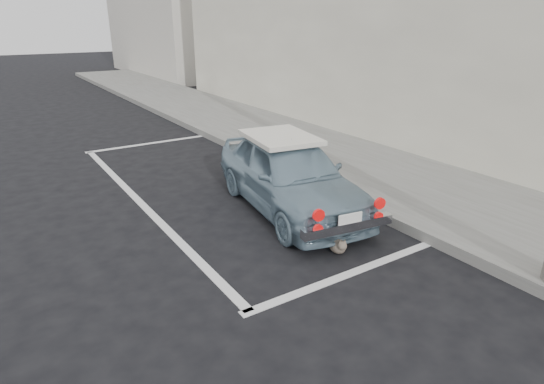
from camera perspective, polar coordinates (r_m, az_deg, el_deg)
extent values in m
plane|color=black|center=(5.51, 2.69, -9.29)|extent=(80.00, 80.00, 0.00)
cube|color=slate|center=(8.81, 12.13, 2.63)|extent=(2.80, 40.00, 0.15)
cube|color=black|center=(10.92, 10.76, 13.37)|extent=(0.10, 16.00, 2.40)
cube|color=silver|center=(5.46, 10.14, -9.89)|extent=(3.00, 0.12, 0.01)
cube|color=silver|center=(11.21, -14.90, 5.94)|extent=(3.00, 0.12, 0.01)
cube|color=silver|center=(7.63, -16.25, -1.21)|extent=(0.12, 7.00, 0.01)
imported|color=#7794A5|center=(6.90, 2.22, 2.25)|extent=(1.80, 3.46, 1.13)
cube|color=silver|center=(7.04, 1.06, 6.84)|extent=(1.11, 1.38, 0.07)
cube|color=silver|center=(5.68, 9.47, -4.25)|extent=(1.27, 0.30, 0.12)
cube|color=white|center=(5.61, 9.78, -3.50)|extent=(0.33, 0.07, 0.17)
cylinder|color=red|center=(5.34, 5.87, -2.91)|extent=(0.15, 0.06, 0.15)
cylinder|color=red|center=(5.81, 13.38, -1.39)|extent=(0.15, 0.06, 0.15)
cylinder|color=red|center=(5.42, 5.80, -4.66)|extent=(0.12, 0.06, 0.12)
cylinder|color=red|center=(5.88, 13.24, -3.02)|extent=(0.12, 0.06, 0.12)
ellipsoid|color=#685C4F|center=(5.82, 8.18, -6.59)|extent=(0.27, 0.35, 0.19)
sphere|color=#685C4F|center=(5.69, 8.80, -6.61)|extent=(0.12, 0.12, 0.12)
cone|color=#685C4F|center=(5.65, 8.54, -6.13)|extent=(0.04, 0.04, 0.05)
cone|color=#685C4F|center=(5.67, 9.13, -6.03)|extent=(0.04, 0.04, 0.05)
cylinder|color=#685C4F|center=(6.00, 7.91, -6.42)|extent=(0.05, 0.20, 0.03)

